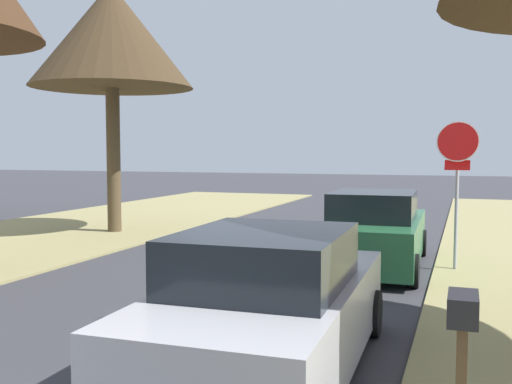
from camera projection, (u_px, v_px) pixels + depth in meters
stop_sign_far at (457, 163)px, 11.52m from camera, size 0.82×0.64×2.93m
street_tree_left_mid_b at (111, 37)px, 16.75m from camera, size 4.65×4.65×7.12m
parked_sedan_silver at (269, 309)px, 6.17m from camera, size 2.04×4.44×1.57m
parked_sedan_green at (374, 232)px, 11.98m from camera, size 2.04×4.44×1.57m
curbside_mailbox at (462, 328)px, 4.38m from camera, size 0.22×0.44×1.27m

